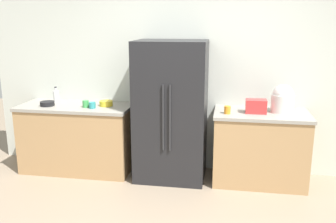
{
  "coord_description": "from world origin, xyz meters",
  "views": [
    {
      "loc": [
        0.49,
        -3.0,
        1.97
      ],
      "look_at": [
        -0.08,
        0.43,
        1.11
      ],
      "focal_mm": 39.25,
      "sensor_mm": 36.0,
      "label": 1
    }
  ],
  "objects_px": {
    "toaster": "(256,106)",
    "bowl_b": "(47,104)",
    "bottle_a": "(56,96)",
    "cup_c": "(227,110)",
    "bowl_a": "(106,103)",
    "rice_cooker": "(283,99)",
    "refrigerator": "(171,111)",
    "cup_a": "(92,105)",
    "cup_b": "(86,104)"
  },
  "relations": [
    {
      "from": "cup_b",
      "to": "cup_c",
      "type": "relative_size",
      "value": 0.96
    },
    {
      "from": "cup_b",
      "to": "cup_c",
      "type": "bearing_deg",
      "value": -1.1
    },
    {
      "from": "bowl_a",
      "to": "bowl_b",
      "type": "relative_size",
      "value": 0.94
    },
    {
      "from": "refrigerator",
      "to": "toaster",
      "type": "distance_m",
      "value": 1.04
    },
    {
      "from": "refrigerator",
      "to": "bottle_a",
      "type": "relative_size",
      "value": 8.15
    },
    {
      "from": "bowl_a",
      "to": "rice_cooker",
      "type": "bearing_deg",
      "value": 0.81
    },
    {
      "from": "bottle_a",
      "to": "cup_c",
      "type": "distance_m",
      "value": 2.31
    },
    {
      "from": "cup_a",
      "to": "bowl_a",
      "type": "height_order",
      "value": "cup_a"
    },
    {
      "from": "refrigerator",
      "to": "cup_c",
      "type": "relative_size",
      "value": 18.7
    },
    {
      "from": "toaster",
      "to": "bottle_a",
      "type": "distance_m",
      "value": 2.64
    },
    {
      "from": "toaster",
      "to": "bowl_a",
      "type": "relative_size",
      "value": 1.43
    },
    {
      "from": "refrigerator",
      "to": "bowl_b",
      "type": "distance_m",
      "value": 1.62
    },
    {
      "from": "toaster",
      "to": "rice_cooker",
      "type": "height_order",
      "value": "rice_cooker"
    },
    {
      "from": "toaster",
      "to": "bowl_b",
      "type": "relative_size",
      "value": 1.34
    },
    {
      "from": "rice_cooker",
      "to": "cup_c",
      "type": "relative_size",
      "value": 3.64
    },
    {
      "from": "rice_cooker",
      "to": "bottle_a",
      "type": "relative_size",
      "value": 1.59
    },
    {
      "from": "cup_a",
      "to": "bowl_b",
      "type": "xyz_separation_m",
      "value": [
        -0.63,
        0.03,
        -0.01
      ]
    },
    {
      "from": "rice_cooker",
      "to": "bowl_a",
      "type": "distance_m",
      "value": 2.21
    },
    {
      "from": "toaster",
      "to": "bowl_b",
      "type": "height_order",
      "value": "toaster"
    },
    {
      "from": "cup_b",
      "to": "bowl_b",
      "type": "xyz_separation_m",
      "value": [
        -0.53,
        0.0,
        -0.02
      ]
    },
    {
      "from": "cup_b",
      "to": "bowl_a",
      "type": "height_order",
      "value": "cup_b"
    },
    {
      "from": "rice_cooker",
      "to": "cup_a",
      "type": "bearing_deg",
      "value": -175.47
    },
    {
      "from": "bottle_a",
      "to": "rice_cooker",
      "type": "bearing_deg",
      "value": -1.34
    },
    {
      "from": "cup_c",
      "to": "bowl_b",
      "type": "distance_m",
      "value": 2.31
    },
    {
      "from": "cup_b",
      "to": "bowl_b",
      "type": "bearing_deg",
      "value": 179.94
    },
    {
      "from": "cup_a",
      "to": "cup_c",
      "type": "relative_size",
      "value": 0.91
    },
    {
      "from": "bottle_a",
      "to": "cup_b",
      "type": "height_order",
      "value": "bottle_a"
    },
    {
      "from": "refrigerator",
      "to": "bowl_b",
      "type": "height_order",
      "value": "refrigerator"
    },
    {
      "from": "refrigerator",
      "to": "cup_c",
      "type": "xyz_separation_m",
      "value": [
        0.69,
        -0.1,
        0.07
      ]
    },
    {
      "from": "cup_a",
      "to": "cup_b",
      "type": "relative_size",
      "value": 0.94
    },
    {
      "from": "bottle_a",
      "to": "cup_c",
      "type": "height_order",
      "value": "bottle_a"
    },
    {
      "from": "bottle_a",
      "to": "bowl_b",
      "type": "bearing_deg",
      "value": -94.74
    },
    {
      "from": "bottle_a",
      "to": "cup_a",
      "type": "height_order",
      "value": "bottle_a"
    },
    {
      "from": "rice_cooker",
      "to": "cup_b",
      "type": "height_order",
      "value": "rice_cooker"
    },
    {
      "from": "refrigerator",
      "to": "bottle_a",
      "type": "distance_m",
      "value": 1.61
    },
    {
      "from": "refrigerator",
      "to": "cup_b",
      "type": "bearing_deg",
      "value": -176.5
    },
    {
      "from": "cup_b",
      "to": "bowl_a",
      "type": "xyz_separation_m",
      "value": [
        0.23,
        0.12,
        -0.01
      ]
    },
    {
      "from": "cup_b",
      "to": "cup_c",
      "type": "xyz_separation_m",
      "value": [
        1.79,
        -0.03,
        0.0
      ]
    },
    {
      "from": "bowl_b",
      "to": "cup_a",
      "type": "bearing_deg",
      "value": -3.09
    },
    {
      "from": "refrigerator",
      "to": "cup_b",
      "type": "xyz_separation_m",
      "value": [
        -1.09,
        -0.07,
        0.07
      ]
    },
    {
      "from": "rice_cooker",
      "to": "bottle_a",
      "type": "bearing_deg",
      "value": 178.66
    },
    {
      "from": "bowl_a",
      "to": "bowl_b",
      "type": "height_order",
      "value": "bowl_a"
    },
    {
      "from": "toaster",
      "to": "bowl_b",
      "type": "distance_m",
      "value": 2.65
    },
    {
      "from": "toaster",
      "to": "cup_a",
      "type": "bearing_deg",
      "value": -177.31
    },
    {
      "from": "toaster",
      "to": "cup_a",
      "type": "distance_m",
      "value": 2.03
    },
    {
      "from": "bottle_a",
      "to": "cup_a",
      "type": "relative_size",
      "value": 2.52
    },
    {
      "from": "toaster",
      "to": "rice_cooker",
      "type": "distance_m",
      "value": 0.34
    },
    {
      "from": "cup_b",
      "to": "cup_c",
      "type": "height_order",
      "value": "cup_c"
    },
    {
      "from": "rice_cooker",
      "to": "bottle_a",
      "type": "distance_m",
      "value": 2.95
    },
    {
      "from": "cup_a",
      "to": "cup_b",
      "type": "bearing_deg",
      "value": 161.82
    }
  ]
}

